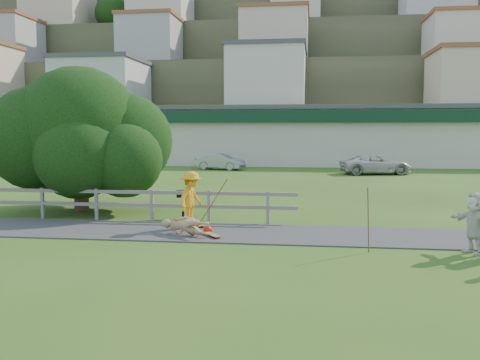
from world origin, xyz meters
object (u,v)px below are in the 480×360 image
Objects in this scene: car_silver at (220,162)px; skater_rider at (191,202)px; car_white at (376,165)px; tree at (80,153)px; bbq at (183,204)px; spectator_d at (474,223)px; skater_fallen at (186,226)px.

skater_rider is at bearing -156.89° from car_silver.
car_white is (11.55, -2.68, 0.05)m from car_silver.
tree reaches higher than car_silver.
tree is 4.81m from bbq.
spectator_d is at bearing -88.04° from skater_rider.
tree is at bearing -169.37° from car_silver.
skater_fallen is at bearing -118.58° from spectator_d.
skater_rider is 1.24m from skater_fallen.
car_white is at bearing -87.65° from car_silver.
skater_fallen is 0.22× the size of tree.
tree reaches higher than bbq.
skater_rider reaches higher than skater_fallen.
car_white is (8.16, 23.04, 0.38)m from skater_fallen.
spectator_d is 1.61× the size of bbq.
skater_fallen is at bearing -157.58° from skater_rider.
car_silver is 3.88× the size of bbq.
tree is 7.82× the size of bbq.
car_white is 23.01m from tree.
skater_rider is at bearing 147.23° from car_white.
spectator_d reaches higher than bbq.
car_silver is (-3.40, 25.73, 0.33)m from skater_fallen.
bbq is at bearing -15.03° from tree.
bbq is at bearing 143.35° from car_white.
spectator_d is at bearing -23.38° from tree.
skater_fallen is at bearing 148.29° from car_white.
skater_rider is at bearing 30.77° from skater_fallen.
car_silver is 22.67m from bbq.
skater_rider is 1.77× the size of bbq.
car_white is at bearing 49.59° from bbq.
skater_rider is 24.85m from car_silver.
skater_fallen is 24.45m from car_white.
skater_rider reaches higher than car_silver.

